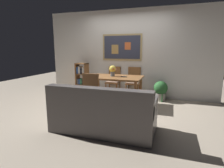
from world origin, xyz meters
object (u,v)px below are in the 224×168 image
object	(u,v)px
potted_ivy	(161,90)
dining_chair_near_left	(93,89)
dining_chair_far_right	(134,80)
bookshelf	(82,80)
dining_table	(115,80)
tv_remote	(124,77)
flower_vase	(113,70)
dining_chair_far_left	(114,79)
leather_couch	(103,114)

from	to	relation	value
potted_ivy	dining_chair_near_left	bearing A→B (deg)	-134.52
dining_chair_far_right	bookshelf	bearing A→B (deg)	-173.26
dining_chair_far_right	potted_ivy	bearing A→B (deg)	-7.84
dining_chair_far_right	potted_ivy	size ratio (longest dim) A/B	1.49
dining_table	tv_remote	world-z (taller)	tv_remote
potted_ivy	flower_vase	distance (m)	1.50
dining_chair_near_left	potted_ivy	xyz separation A→B (m)	(1.43, 1.46, -0.23)
dining_table	dining_chair_far_right	distance (m)	0.87
potted_ivy	flower_vase	size ratio (longest dim) A/B	2.14
dining_chair_near_left	dining_chair_far_left	bearing A→B (deg)	89.58
dining_table	flower_vase	distance (m)	0.28
leather_couch	potted_ivy	xyz separation A→B (m)	(0.83, 2.36, -0.01)
dining_chair_far_right	tv_remote	bearing A→B (deg)	-96.32
dining_chair_far_left	dining_chair_near_left	xyz separation A→B (m)	(-0.01, -1.55, 0.00)
dining_chair_far_right	dining_chair_near_left	distance (m)	1.69
potted_ivy	bookshelf	bearing A→B (deg)	-178.08
dining_chair_far_left	leather_couch	distance (m)	2.53
dining_table	dining_chair_far_left	size ratio (longest dim) A/B	1.56
dining_chair_far_left	dining_chair_far_right	bearing A→B (deg)	1.52
potted_ivy	dining_chair_far_right	bearing A→B (deg)	172.16
dining_chair_far_right	dining_chair_near_left	size ratio (longest dim) A/B	1.00
bookshelf	tv_remote	xyz separation A→B (m)	(1.53, -0.62, 0.26)
dining_chair_far_right	leather_couch	world-z (taller)	dining_chair_far_right
dining_chair_near_left	tv_remote	size ratio (longest dim) A/B	5.76
flower_vase	dining_table	bearing A→B (deg)	-26.04
dining_table	flower_vase	bearing A→B (deg)	153.96
dining_table	tv_remote	bearing A→B (deg)	-4.28
leather_couch	flower_vase	world-z (taller)	flower_vase
dining_chair_far_right	bookshelf	world-z (taller)	bookshelf
flower_vase	tv_remote	world-z (taller)	flower_vase
dining_chair_far_right	tv_remote	size ratio (longest dim) A/B	5.76
dining_table	dining_chair_far_left	bearing A→B (deg)	109.88
dining_chair_far_left	potted_ivy	size ratio (longest dim) A/B	1.49
dining_chair_far_left	dining_chair_near_left	distance (m)	1.55
dining_chair_far_left	potted_ivy	bearing A→B (deg)	-3.78
dining_chair_far_left	tv_remote	world-z (taller)	dining_chair_far_left
bookshelf	potted_ivy	distance (m)	2.43
dining_chair_far_right	bookshelf	size ratio (longest dim) A/B	0.90
potted_ivy	leather_couch	bearing A→B (deg)	-109.45
dining_chair_far_right	dining_chair_far_left	bearing A→B (deg)	-178.48
dining_table	potted_ivy	size ratio (longest dim) A/B	2.32
dining_chair_far_right	flower_vase	world-z (taller)	flower_vase
dining_chair_near_left	leather_couch	bearing A→B (deg)	-56.26
flower_vase	bookshelf	bearing A→B (deg)	154.95
dining_table	bookshelf	size ratio (longest dim) A/B	1.40
dining_chair_far_left	dining_chair_far_right	size ratio (longest dim) A/B	1.00
bookshelf	flower_vase	xyz separation A→B (m)	(1.21, -0.57, 0.42)
dining_chair_far_left	tv_remote	bearing A→B (deg)	-56.25
leather_couch	flower_vase	distance (m)	1.85
dining_chair_far_right	tv_remote	distance (m)	0.84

